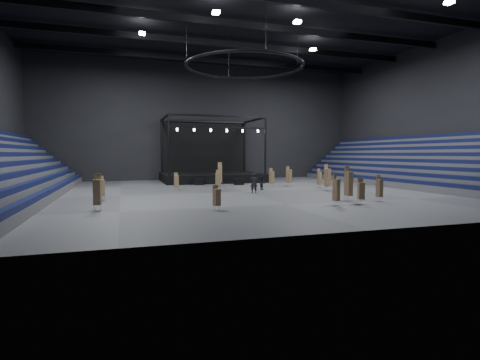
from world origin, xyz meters
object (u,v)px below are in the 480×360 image
object	(u,v)px
chair_stack_2	(97,192)
chair_stack_12	(176,181)
chair_stack_13	(319,178)
crew_member	(262,183)
chair_stack_3	(101,188)
chair_stack_9	(361,190)
chair_stack_11	(217,197)
chair_stack_5	(289,176)
flight_case_mid	(239,182)
chair_stack_8	(349,183)
flight_case_right	(239,182)
chair_stack_0	(218,180)
chair_stack_1	(327,177)
chair_stack_4	(272,177)
chair_stack_10	(336,189)
man_center	(254,183)
flight_case_left	(199,182)
stage	(210,171)
chair_stack_7	(220,174)
chair_stack_6	(379,188)

from	to	relation	value
chair_stack_2	chair_stack_12	bearing A→B (deg)	69.61
chair_stack_13	crew_member	bearing A→B (deg)	-177.02
chair_stack_3	crew_member	bearing A→B (deg)	4.19
chair_stack_2	chair_stack_9	distance (m)	19.99
chair_stack_11	chair_stack_13	xyz separation A→B (m)	(15.96, 13.93, 0.18)
chair_stack_11	chair_stack_5	bearing A→B (deg)	33.86
flight_case_mid	chair_stack_11	distance (m)	22.06
chair_stack_2	chair_stack_8	bearing A→B (deg)	7.88
flight_case_right	crew_member	xyz separation A→B (m)	(0.24, -8.07, 0.44)
chair_stack_3	chair_stack_11	world-z (taller)	chair_stack_3
chair_stack_0	flight_case_mid	bearing A→B (deg)	79.22
chair_stack_1	chair_stack_13	bearing A→B (deg)	56.12
chair_stack_4	chair_stack_9	xyz separation A→B (m)	(0.83, -16.70, -0.09)
chair_stack_0	chair_stack_3	distance (m)	12.34
flight_case_right	chair_stack_4	xyz separation A→B (m)	(2.76, -4.68, 0.85)
chair_stack_9	chair_stack_10	distance (m)	2.26
man_center	chair_stack_12	bearing A→B (deg)	-20.00
flight_case_left	man_center	distance (m)	11.97
chair_stack_1	man_center	distance (m)	8.53
chair_stack_0	chair_stack_2	xyz separation A→B (m)	(-11.39, -10.56, 0.13)
chair_stack_1	man_center	world-z (taller)	chair_stack_1
stage	chair_stack_7	bearing A→B (deg)	-94.31
chair_stack_4	chair_stack_6	size ratio (longest dim) A/B	1.03
flight_case_mid	chair_stack_1	bearing A→B (deg)	-55.32
chair_stack_1	chair_stack_6	size ratio (longest dim) A/B	1.29
flight_case_left	chair_stack_5	distance (m)	11.48
chair_stack_1	chair_stack_12	xyz separation A→B (m)	(-15.68, 5.00, -0.42)
chair_stack_1	chair_stack_8	distance (m)	8.83
chair_stack_1	chair_stack_11	bearing A→B (deg)	-163.00
chair_stack_3	chair_stack_7	xyz separation A→B (m)	(13.38, 11.56, 0.37)
crew_member	chair_stack_12	bearing A→B (deg)	66.58
chair_stack_5	crew_member	xyz separation A→B (m)	(-4.87, -3.51, -0.52)
chair_stack_0	chair_stack_13	distance (m)	12.58
chair_stack_9	chair_stack_0	bearing A→B (deg)	139.22
man_center	crew_member	size ratio (longest dim) A/B	1.31
flight_case_mid	man_center	world-z (taller)	man_center
flight_case_left	chair_stack_11	bearing A→B (deg)	-98.01
chair_stack_4	chair_stack_12	bearing A→B (deg)	172.21
chair_stack_10	chair_stack_1	bearing A→B (deg)	41.66
chair_stack_8	stage	bearing A→B (deg)	89.25
chair_stack_6	chair_stack_8	xyz separation A→B (m)	(-2.29, 1.09, 0.37)
flight_case_right	chair_stack_4	bearing A→B (deg)	-59.43
flight_case_left	crew_member	xyz separation A→B (m)	(5.40, -8.58, 0.37)
chair_stack_10	chair_stack_13	xyz separation A→B (m)	(6.38, 13.93, -0.08)
flight_case_right	chair_stack_3	xyz separation A→B (m)	(-16.26, -12.93, 0.78)
chair_stack_6	chair_stack_8	bearing A→B (deg)	143.83
chair_stack_9	chair_stack_7	bearing A→B (deg)	124.38
chair_stack_7	chair_stack_3	bearing A→B (deg)	-128.01
chair_stack_3	chair_stack_7	size ratio (longest dim) A/B	0.72
chair_stack_9	chair_stack_10	size ratio (longest dim) A/B	0.85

